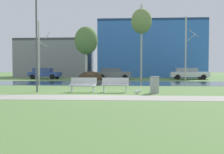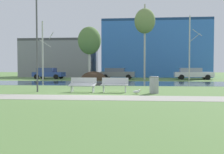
# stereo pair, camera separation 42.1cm
# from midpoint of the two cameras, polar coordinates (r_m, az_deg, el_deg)

# --- Properties ---
(ground_plane) EXTENTS (120.00, 120.00, 0.00)m
(ground_plane) POSITION_cam_midpoint_polar(r_m,az_deg,el_deg) (23.89, 0.55, -1.36)
(ground_plane) COLOR #5B7F42
(paved_path_strip) EXTENTS (60.00, 2.02, 0.01)m
(paved_path_strip) POSITION_cam_midpoint_polar(r_m,az_deg,el_deg) (11.89, -4.00, -4.84)
(paved_path_strip) COLOR #9E998E
(paved_path_strip) RESTS_ON ground
(river_band) EXTENTS (80.00, 6.99, 0.01)m
(river_band) POSITION_cam_midpoint_polar(r_m,az_deg,el_deg) (23.19, 0.42, -1.45)
(river_band) COLOR #2D475B
(river_band) RESTS_ON ground
(soil_mound) EXTENTS (3.12, 2.85, 2.12)m
(soil_mound) POSITION_cam_midpoint_polar(r_m,az_deg,el_deg) (28.95, -3.97, -0.76)
(soil_mound) COLOR #423021
(soil_mound) RESTS_ON ground
(bench_left) EXTENTS (1.64, 0.67, 0.87)m
(bench_left) POSITION_cam_midpoint_polar(r_m,az_deg,el_deg) (14.61, -6.08, -1.72)
(bench_left) COLOR #B2B5B7
(bench_left) RESTS_ON ground
(bench_right) EXTENTS (1.64, 0.67, 0.87)m
(bench_right) POSITION_cam_midpoint_polar(r_m,az_deg,el_deg) (14.37, 1.47, -1.77)
(bench_right) COLOR #B2B5B7
(bench_right) RESTS_ON ground
(trash_bin) EXTENTS (0.55, 0.55, 0.97)m
(trash_bin) POSITION_cam_midpoint_polar(r_m,az_deg,el_deg) (14.09, 10.73, -1.76)
(trash_bin) COLOR #999B9E
(trash_bin) RESTS_ON ground
(seagull) EXTENTS (0.46, 0.17, 0.27)m
(seagull) POSITION_cam_midpoint_polar(r_m,az_deg,el_deg) (13.57, 6.73, -3.45)
(seagull) COLOR white
(seagull) RESTS_ON ground
(streetlamp) EXTENTS (0.32, 0.32, 5.91)m
(streetlamp) POSITION_cam_midpoint_polar(r_m,az_deg,el_deg) (15.49, -16.55, 11.11)
(streetlamp) COLOR #4C4C51
(streetlamp) RESTS_ON ground
(birch_far_left) EXTENTS (1.55, 2.53, 7.09)m
(birch_far_left) POSITION_cam_midpoint_polar(r_m,az_deg,el_deg) (30.43, -15.57, 6.15)
(birch_far_left) COLOR beige
(birch_far_left) RESTS_ON ground
(birch_left) EXTENTS (2.73, 2.73, 6.34)m
(birch_left) POSITION_cam_midpoint_polar(r_m,az_deg,el_deg) (29.03, -4.93, 8.49)
(birch_left) COLOR beige
(birch_left) RESTS_ON ground
(birch_center_left) EXTENTS (2.46, 2.46, 9.03)m
(birch_center_left) POSITION_cam_midpoint_polar(r_m,az_deg,el_deg) (29.77, 8.14, 12.82)
(birch_center_left) COLOR #BCB7A8
(birch_center_left) RESTS_ON ground
(birch_center) EXTENTS (1.48, 2.52, 7.57)m
(birch_center) POSITION_cam_midpoint_polar(r_m,az_deg,el_deg) (30.01, 18.26, 6.64)
(birch_center) COLOR beige
(birch_center) RESTS_ON ground
(parked_van_nearest_blue) EXTENTS (4.21, 2.23, 1.48)m
(parked_van_nearest_blue) POSITION_cam_midpoint_polar(r_m,az_deg,el_deg) (33.50, -14.44, 0.90)
(parked_van_nearest_blue) COLOR #2D4793
(parked_van_nearest_blue) RESTS_ON ground
(parked_sedan_second_grey) EXTENTS (4.58, 2.20, 1.45)m
(parked_sedan_second_grey) POSITION_cam_midpoint_polar(r_m,az_deg,el_deg) (31.63, 1.59, 0.89)
(parked_sedan_second_grey) COLOR slate
(parked_sedan_second_grey) RESTS_ON ground
(parked_hatch_third_white) EXTENTS (4.85, 2.33, 1.47)m
(parked_hatch_third_white) POSITION_cam_midpoint_polar(r_m,az_deg,el_deg) (32.57, 18.79, 0.83)
(parked_hatch_third_white) COLOR silver
(parked_hatch_third_white) RESTS_ON ground
(building_grey_warehouse) EXTENTS (11.54, 8.90, 6.14)m
(building_grey_warehouse) POSITION_cam_midpoint_polar(r_m,az_deg,el_deg) (42.95, -11.53, 4.24)
(building_grey_warehouse) COLOR gray
(building_grey_warehouse) RESTS_ON ground
(building_blue_store) EXTENTS (16.93, 8.60, 9.11)m
(building_blue_store) POSITION_cam_midpoint_polar(r_m,az_deg,el_deg) (41.98, 10.17, 6.32)
(building_blue_store) COLOR #3870C6
(building_blue_store) RESTS_ON ground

